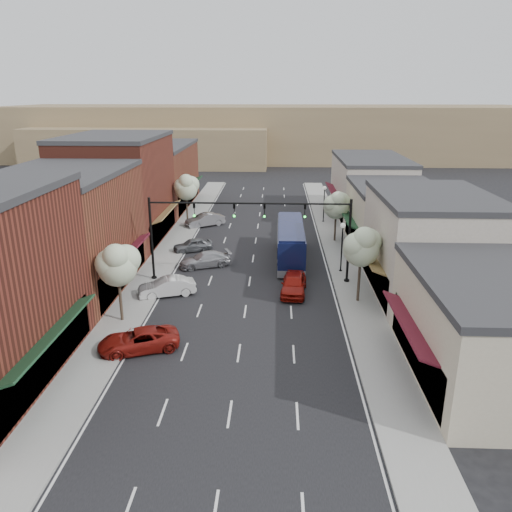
# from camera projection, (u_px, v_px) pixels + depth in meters

# --- Properties ---
(ground) EXTENTS (160.00, 160.00, 0.00)m
(ground) POSITION_uv_depth(u_px,v_px,m) (243.00, 324.00, 33.82)
(ground) COLOR black
(ground) RESTS_ON ground
(sidewalk_left) EXTENTS (2.80, 73.00, 0.15)m
(sidewalk_left) POSITION_uv_depth(u_px,v_px,m) (174.00, 243.00, 51.69)
(sidewalk_left) COLOR gray
(sidewalk_left) RESTS_ON ground
(sidewalk_right) EXTENTS (2.80, 73.00, 0.15)m
(sidewalk_right) POSITION_uv_depth(u_px,v_px,m) (337.00, 245.00, 51.02)
(sidewalk_right) COLOR gray
(sidewalk_right) RESTS_ON ground
(curb_left) EXTENTS (0.25, 73.00, 0.17)m
(curb_left) POSITION_uv_depth(u_px,v_px,m) (188.00, 243.00, 51.64)
(curb_left) COLOR gray
(curb_left) RESTS_ON ground
(curb_right) EXTENTS (0.25, 73.00, 0.17)m
(curb_right) POSITION_uv_depth(u_px,v_px,m) (323.00, 245.00, 51.08)
(curb_right) COLOR gray
(curb_right) RESTS_ON ground
(bldg_left_midnear) EXTENTS (10.14, 14.10, 9.40)m
(bldg_left_midnear) POSITION_uv_depth(u_px,v_px,m) (65.00, 232.00, 38.63)
(bldg_left_midnear) COLOR brown
(bldg_left_midnear) RESTS_ON ground
(bldg_left_midfar) EXTENTS (10.14, 14.10, 10.90)m
(bldg_left_midfar) POSITION_uv_depth(u_px,v_px,m) (119.00, 189.00, 51.69)
(bldg_left_midfar) COLOR maroon
(bldg_left_midfar) RESTS_ON ground
(bldg_left_far) EXTENTS (10.14, 18.10, 8.40)m
(bldg_left_far) POSITION_uv_depth(u_px,v_px,m) (156.00, 176.00, 67.26)
(bldg_left_far) COLOR brown
(bldg_left_far) RESTS_ON ground
(bldg_right_near) EXTENTS (9.14, 12.10, 5.90)m
(bldg_right_near) POSITION_uv_depth(u_px,v_px,m) (490.00, 328.00, 26.67)
(bldg_right_near) COLOR beige
(bldg_right_near) RESTS_ON ground
(bldg_right_midnear) EXTENTS (9.14, 12.10, 7.90)m
(bldg_right_midnear) POSITION_uv_depth(u_px,v_px,m) (429.00, 245.00, 37.75)
(bldg_right_midnear) COLOR #BCAFA1
(bldg_right_midnear) RESTS_ON ground
(bldg_right_midfar) EXTENTS (9.14, 12.10, 6.40)m
(bldg_right_midfar) POSITION_uv_depth(u_px,v_px,m) (393.00, 217.00, 49.37)
(bldg_right_midfar) COLOR beige
(bldg_right_midfar) RESTS_ON ground
(bldg_right_far) EXTENTS (9.14, 16.10, 7.40)m
(bldg_right_far) POSITION_uv_depth(u_px,v_px,m) (369.00, 187.00, 62.51)
(bldg_right_far) COLOR #BCAFA1
(bldg_right_far) RESTS_ON ground
(hill_far) EXTENTS (120.00, 30.00, 12.00)m
(hill_far) POSITION_uv_depth(u_px,v_px,m) (268.00, 132.00, 117.38)
(hill_far) COLOR #7A6647
(hill_far) RESTS_ON ground
(hill_near) EXTENTS (50.00, 20.00, 8.00)m
(hill_near) POSITION_uv_depth(u_px,v_px,m) (152.00, 146.00, 107.61)
(hill_near) COLOR #7A6647
(hill_near) RESTS_ON ground
(signal_mast_right) EXTENTS (8.22, 0.46, 7.00)m
(signal_mast_right) POSITION_uv_depth(u_px,v_px,m) (320.00, 228.00, 39.75)
(signal_mast_right) COLOR black
(signal_mast_right) RESTS_ON ground
(signal_mast_left) EXTENTS (8.22, 0.46, 7.00)m
(signal_mast_left) POSITION_uv_depth(u_px,v_px,m) (180.00, 227.00, 40.19)
(signal_mast_left) COLOR black
(signal_mast_left) RESTS_ON ground
(tree_right_near) EXTENTS (2.85, 2.65, 5.95)m
(tree_right_near) POSITION_uv_depth(u_px,v_px,m) (362.00, 246.00, 35.84)
(tree_right_near) COLOR #47382B
(tree_right_near) RESTS_ON ground
(tree_right_far) EXTENTS (2.85, 2.65, 5.43)m
(tree_right_far) POSITION_uv_depth(u_px,v_px,m) (337.00, 204.00, 51.17)
(tree_right_far) COLOR #47382B
(tree_right_far) RESTS_ON ground
(tree_left_near) EXTENTS (2.85, 2.65, 5.69)m
(tree_left_near) POSITION_uv_depth(u_px,v_px,m) (118.00, 264.00, 32.78)
(tree_left_near) COLOR #47382B
(tree_left_near) RESTS_ON ground
(tree_left_far) EXTENTS (2.85, 2.65, 6.13)m
(tree_left_far) POSITION_uv_depth(u_px,v_px,m) (186.00, 187.00, 57.34)
(tree_left_far) COLOR #47382B
(tree_left_far) RESTS_ON ground
(lamp_post_near) EXTENTS (0.44, 0.44, 4.44)m
(lamp_post_near) POSITION_uv_depth(u_px,v_px,m) (342.00, 239.00, 42.54)
(lamp_post_near) COLOR black
(lamp_post_near) RESTS_ON ground
(lamp_post_far) EXTENTS (0.44, 0.44, 4.44)m
(lamp_post_far) POSITION_uv_depth(u_px,v_px,m) (324.00, 198.00, 59.15)
(lamp_post_far) COLOR black
(lamp_post_far) RESTS_ON ground
(coach_bus) EXTENTS (2.47, 10.94, 3.35)m
(coach_bus) POSITION_uv_depth(u_px,v_px,m) (290.00, 242.00, 46.27)
(coach_bus) COLOR #0E1338
(coach_bus) RESTS_ON ground
(red_hatchback) EXTENTS (2.29, 4.79, 1.58)m
(red_hatchback) POSITION_uv_depth(u_px,v_px,m) (294.00, 284.00, 38.71)
(red_hatchback) COLOR maroon
(red_hatchback) RESTS_ON ground
(parked_car_a) EXTENTS (5.32, 3.79, 1.35)m
(parked_car_a) POSITION_uv_depth(u_px,v_px,m) (139.00, 340.00, 30.15)
(parked_car_a) COLOR maroon
(parked_car_a) RESTS_ON ground
(parked_car_b) EXTENTS (4.60, 2.91, 1.43)m
(parked_car_b) POSITION_uv_depth(u_px,v_px,m) (167.00, 287.00, 38.30)
(parked_car_b) COLOR silver
(parked_car_b) RESTS_ON ground
(parked_car_c) EXTENTS (5.01, 3.41, 1.35)m
(parked_car_c) POSITION_uv_depth(u_px,v_px,m) (205.00, 260.00, 44.70)
(parked_car_c) COLOR #9E9FA4
(parked_car_c) RESTS_ON ground
(parked_car_d) EXTENTS (4.12, 2.99, 1.30)m
(parked_car_d) POSITION_uv_depth(u_px,v_px,m) (193.00, 245.00, 49.05)
(parked_car_d) COLOR #575A5F
(parked_car_d) RESTS_ON ground
(parked_car_e) EXTENTS (4.73, 3.87, 1.52)m
(parked_car_e) POSITION_uv_depth(u_px,v_px,m) (205.00, 220.00, 58.25)
(parked_car_e) COLOR #96969B
(parked_car_e) RESTS_ON ground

